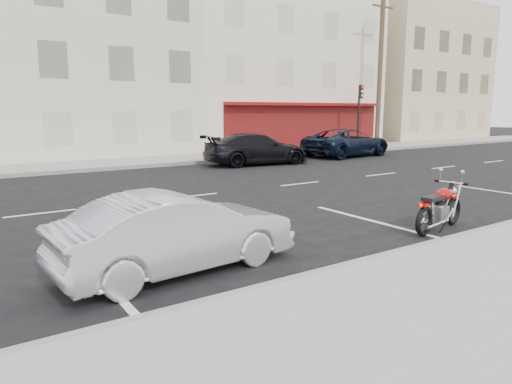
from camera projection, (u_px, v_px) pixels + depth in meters
ground at (250, 189)px, 14.18m from camera, size 120.00×120.00×0.00m
sidewalk_near at (313, 362)px, 4.32m from camera, size 80.00×3.40×0.15m
sidewalk_far at (30, 169)px, 18.52m from camera, size 80.00×3.40×0.15m
curb_near at (223, 301)px, 5.70m from camera, size 80.00×0.12×0.16m
curb_far at (37, 174)px, 17.13m from camera, size 80.00×0.12×0.16m
bldg_cream at (60, 50)px, 25.37m from camera, size 12.00×12.00×11.50m
bldg_corner at (254, 56)px, 32.43m from camera, size 14.00×12.00×12.50m
bldg_far_east at (393, 76)px, 40.82m from camera, size 12.00×12.00×11.00m
utility_pole at (380, 73)px, 28.89m from camera, size 1.80×0.30×9.00m
traffic_light at (359, 108)px, 27.96m from camera, size 0.26×0.30×3.80m
fire_hydrant at (339, 142)px, 27.63m from camera, size 0.20×0.20×0.72m
motorcycle at (454, 205)px, 9.74m from camera, size 1.91×0.68×0.96m
sedan_silver at (177, 232)px, 6.91m from camera, size 3.79×1.59×1.22m
suv_far at (347, 143)px, 24.34m from camera, size 5.44×2.94×1.45m
car_far at (257, 149)px, 20.61m from camera, size 5.05×2.54×1.41m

